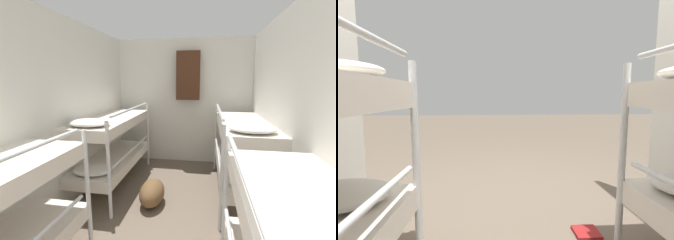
# 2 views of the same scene
# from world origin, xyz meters

# --- Properties ---
(ground_plane) EXTENTS (20.00, 20.00, 0.00)m
(ground_plane) POSITION_xyz_m (0.00, 0.00, 0.00)
(ground_plane) COLOR #6B5B4C
(floor_book) EXTENTS (0.18, 0.16, 0.02)m
(floor_book) POSITION_xyz_m (-0.49, 0.43, 0.01)
(floor_book) COLOR maroon
(floor_book) RESTS_ON ground_plane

